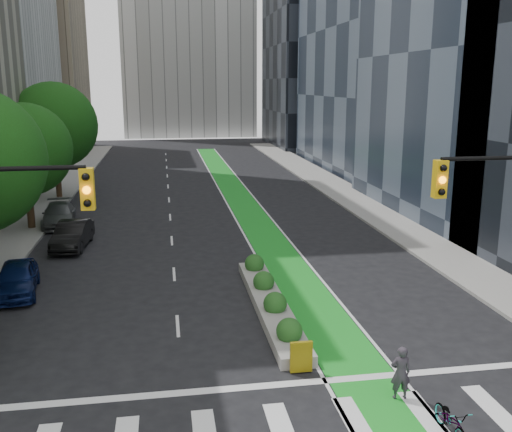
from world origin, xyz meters
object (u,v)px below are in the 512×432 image
object	(u,v)px
bicycle	(451,420)
parked_car_left_mid	(72,235)
parked_car_left_near	(17,278)
parked_car_left_far	(59,215)
median_planter	(270,300)
cyclist	(401,373)

from	to	relation	value
bicycle	parked_car_left_mid	distance (m)	22.90
parked_car_left_near	parked_car_left_far	bearing A→B (deg)	84.09
median_planter	parked_car_left_far	size ratio (longest dim) A/B	2.14
bicycle	parked_car_left_far	distance (m)	28.40
bicycle	parked_car_left_mid	xyz separation A→B (m)	(-12.09, 19.45, 0.28)
median_planter	cyclist	bearing A→B (deg)	-71.12
parked_car_left_near	parked_car_left_mid	world-z (taller)	parked_car_left_mid
parked_car_left_near	parked_car_left_mid	xyz separation A→B (m)	(1.30, 7.00, 0.03)
parked_car_left_mid	parked_car_left_far	distance (m)	5.66
median_planter	bicycle	size ratio (longest dim) A/B	6.05
cyclist	parked_car_left_mid	world-z (taller)	cyclist
cyclist	parked_car_left_mid	bearing A→B (deg)	-51.66
parked_car_left_near	parked_car_left_far	distance (m)	12.43
bicycle	parked_car_left_near	bearing A→B (deg)	137.91
cyclist	bicycle	bearing A→B (deg)	111.42
bicycle	cyclist	bearing A→B (deg)	107.22
cyclist	parked_car_left_far	distance (m)	26.45
cyclist	parked_car_left_near	size ratio (longest dim) A/B	0.39
cyclist	parked_car_left_far	size ratio (longest dim) A/B	0.33
bicycle	parked_car_left_near	size ratio (longest dim) A/B	0.41
median_planter	parked_car_left_near	size ratio (longest dim) A/B	2.49
cyclist	parked_car_left_far	bearing A→B (deg)	-55.19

